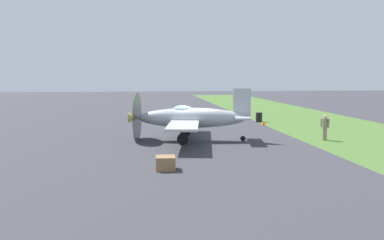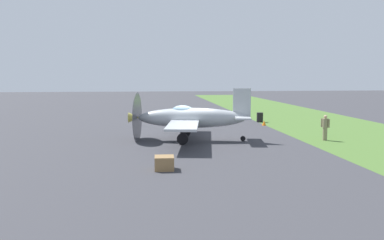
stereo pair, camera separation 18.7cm
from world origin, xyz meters
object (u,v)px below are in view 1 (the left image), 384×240
Objects in this scene: runway_marker_cone at (263,123)px; fuel_drum at (259,117)px; airplane_lead at (190,118)px; supply_crate at (166,163)px; ground_crew_chief at (325,127)px.

fuel_drum is at bearing -7.49° from runway_marker_cone.
airplane_lead reaches higher than supply_crate.
fuel_drum is 20.59m from supply_crate.
supply_crate is 2.05× the size of runway_marker_cone.
ground_crew_chief is at bearing -172.32° from fuel_drum.
supply_crate is 18.26m from runway_marker_cone.
runway_marker_cone is at bearing 172.51° from fuel_drum.
ground_crew_chief is 10.92m from fuel_drum.
supply_crate is at bearing 174.70° from airplane_lead.
runway_marker_cone is (7.43, -7.38, -1.33)m from airplane_lead.
airplane_lead is 11.62× the size of fuel_drum.
airplane_lead is 12.62m from fuel_drum.
ground_crew_chief is 8.53m from runway_marker_cone.
ground_crew_chief is 1.92× the size of fuel_drum.
ground_crew_chief is (-0.88, -9.17, -0.64)m from airplane_lead.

